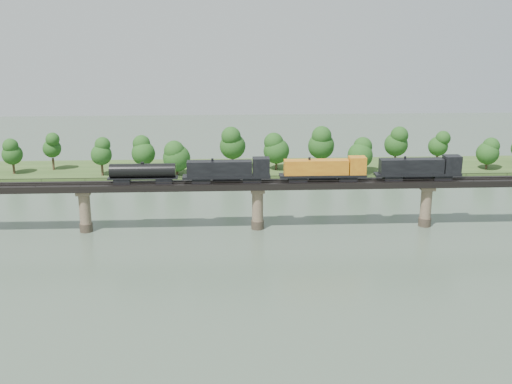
{
  "coord_description": "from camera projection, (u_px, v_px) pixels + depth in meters",
  "views": [
    {
      "loc": [
        -7.5,
        -113.01,
        49.93
      ],
      "look_at": [
        -0.38,
        30.0,
        9.0
      ],
      "focal_mm": 45.0,
      "sensor_mm": 36.0,
      "label": 1
    }
  ],
  "objects": [
    {
      "name": "far_treeline",
      "position": [
        222.0,
        148.0,
        197.11
      ],
      "size": [
        289.06,
        17.54,
        13.6
      ],
      "color": "#382619",
      "rests_on": "far_bank"
    },
    {
      "name": "far_bank",
      "position": [
        249.0,
        169.0,
        204.01
      ],
      "size": [
        300.0,
        24.0,
        1.6
      ],
      "primitive_type": "cube",
      "color": "#304A1D",
      "rests_on": "ground"
    },
    {
      "name": "ground",
      "position": [
        266.0,
        280.0,
        122.6
      ],
      "size": [
        400.0,
        400.0,
        0.0
      ],
      "primitive_type": "plane",
      "color": "#3A4A3B",
      "rests_on": "ground"
    },
    {
      "name": "bridge",
      "position": [
        258.0,
        207.0,
        149.91
      ],
      "size": [
        236.0,
        30.0,
        11.5
      ],
      "color": "#473A2D",
      "rests_on": "ground"
    },
    {
      "name": "bridge_superstructure",
      "position": [
        258.0,
        180.0,
        148.17
      ],
      "size": [
        220.0,
        4.9,
        0.75
      ],
      "color": "black",
      "rests_on": "bridge"
    },
    {
      "name": "freight_train",
      "position": [
        292.0,
        170.0,
        147.89
      ],
      "size": [
        81.8,
        3.19,
        5.63
      ],
      "color": "black",
      "rests_on": "bridge"
    }
  ]
}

